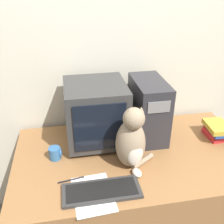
# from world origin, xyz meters

# --- Properties ---
(wall_back) EXTENTS (7.00, 0.05, 2.50)m
(wall_back) POSITION_xyz_m (0.00, 0.95, 1.25)
(wall_back) COLOR beige
(wall_back) RESTS_ON ground_plane
(desk) EXTENTS (1.58, 0.89, 0.78)m
(desk) POSITION_xyz_m (0.00, 0.44, 0.39)
(desk) COLOR olive
(desk) RESTS_ON ground_plane
(crt_monitor) EXTENTS (0.40, 0.42, 0.43)m
(crt_monitor) POSITION_xyz_m (-0.23, 0.65, 1.00)
(crt_monitor) COLOR #333333
(crt_monitor) RESTS_ON desk
(computer_tower) EXTENTS (0.21, 0.40, 0.42)m
(computer_tower) POSITION_xyz_m (0.14, 0.65, 0.99)
(computer_tower) COLOR #28282D
(computer_tower) RESTS_ON desk
(keyboard) EXTENTS (0.43, 0.17, 0.02)m
(keyboard) POSITION_xyz_m (-0.27, 0.14, 0.79)
(keyboard) COLOR #2D2D2D
(keyboard) RESTS_ON desk
(cat) EXTENTS (0.27, 0.25, 0.41)m
(cat) POSITION_xyz_m (-0.06, 0.33, 0.96)
(cat) COLOR gray
(cat) RESTS_ON desk
(book_stack) EXTENTS (0.16, 0.21, 0.11)m
(book_stack) POSITION_xyz_m (0.62, 0.53, 0.84)
(book_stack) COLOR red
(book_stack) RESTS_ON desk
(pen) EXTENTS (0.15, 0.03, 0.01)m
(pen) POSITION_xyz_m (-0.43, 0.26, 0.78)
(pen) COLOR black
(pen) RESTS_ON desk
(paper_sheet) EXTENTS (0.23, 0.31, 0.00)m
(paper_sheet) POSITION_xyz_m (-0.32, 0.14, 0.78)
(paper_sheet) COLOR white
(paper_sheet) RESTS_ON desk
(mug) EXTENTS (0.08, 0.07, 0.08)m
(mug) POSITION_xyz_m (-0.52, 0.49, 0.82)
(mug) COLOR #33669E
(mug) RESTS_ON desk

